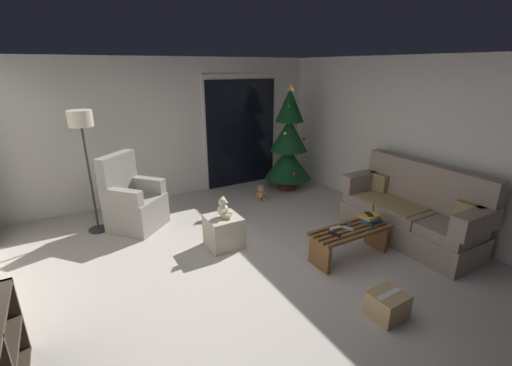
# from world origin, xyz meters

# --- Properties ---
(ground_plane) EXTENTS (7.00, 7.00, 0.00)m
(ground_plane) POSITION_xyz_m (0.00, 0.00, 0.00)
(ground_plane) COLOR #BCB2A8
(wall_back) EXTENTS (5.72, 0.12, 2.50)m
(wall_back) POSITION_xyz_m (0.00, 3.06, 1.25)
(wall_back) COLOR silver
(wall_back) RESTS_ON ground
(wall_right) EXTENTS (0.12, 6.00, 2.50)m
(wall_right) POSITION_xyz_m (2.86, 0.00, 1.25)
(wall_right) COLOR silver
(wall_right) RESTS_ON ground
(patio_door_frame) EXTENTS (1.60, 0.02, 2.20)m
(patio_door_frame) POSITION_xyz_m (1.37, 2.99, 1.10)
(patio_door_frame) COLOR silver
(patio_door_frame) RESTS_ON ground
(patio_door_glass) EXTENTS (1.50, 0.02, 2.10)m
(patio_door_glass) POSITION_xyz_m (1.37, 2.97, 1.05)
(patio_door_glass) COLOR black
(patio_door_glass) RESTS_ON ground
(couch) EXTENTS (0.78, 1.94, 1.08)m
(couch) POSITION_xyz_m (2.32, -0.35, 0.40)
(couch) COLOR gray
(couch) RESTS_ON ground
(coffee_table) EXTENTS (1.10, 0.40, 0.41)m
(coffee_table) POSITION_xyz_m (1.20, -0.31, 0.27)
(coffee_table) COLOR brown
(coffee_table) RESTS_ON ground
(remote_white) EXTENTS (0.16, 0.05, 0.02)m
(remote_white) POSITION_xyz_m (1.03, -0.22, 0.42)
(remote_white) COLOR silver
(remote_white) RESTS_ON coffee_table
(remote_graphite) EXTENTS (0.14, 0.14, 0.02)m
(remote_graphite) POSITION_xyz_m (1.24, -0.24, 0.42)
(remote_graphite) COLOR #333338
(remote_graphite) RESTS_ON coffee_table
(remote_silver) EXTENTS (0.10, 0.16, 0.02)m
(remote_silver) POSITION_xyz_m (1.15, -0.29, 0.42)
(remote_silver) COLOR #ADADB2
(remote_silver) RESTS_ON coffee_table
(remote_black) EXTENTS (0.09, 0.16, 0.02)m
(remote_black) POSITION_xyz_m (0.91, -0.33, 0.42)
(remote_black) COLOR black
(remote_black) RESTS_ON coffee_table
(book_stack) EXTENTS (0.26, 0.22, 0.11)m
(book_stack) POSITION_xyz_m (1.55, -0.29, 0.46)
(book_stack) COLOR #285684
(book_stack) RESTS_ON coffee_table
(cell_phone) EXTENTS (0.12, 0.16, 0.01)m
(cell_phone) POSITION_xyz_m (1.54, -0.28, 0.52)
(cell_phone) COLOR black
(cell_phone) RESTS_ON book_stack
(christmas_tree) EXTENTS (0.91, 0.91, 2.03)m
(christmas_tree) POSITION_xyz_m (2.02, 2.24, 0.90)
(christmas_tree) COLOR #4C1E19
(christmas_tree) RESTS_ON ground
(armchair) EXTENTS (0.97, 0.97, 1.13)m
(armchair) POSITION_xyz_m (-1.00, 1.98, 0.40)
(armchair) COLOR gray
(armchair) RESTS_ON ground
(floor_lamp) EXTENTS (0.32, 0.32, 1.78)m
(floor_lamp) POSITION_xyz_m (-1.51, 2.13, 1.51)
(floor_lamp) COLOR #2D2D30
(floor_lamp) RESTS_ON ground
(ottoman) EXTENTS (0.44, 0.44, 0.43)m
(ottoman) POSITION_xyz_m (-0.07, 0.76, 0.22)
(ottoman) COLOR #B2A893
(ottoman) RESTS_ON ground
(teddy_bear_cream) EXTENTS (0.22, 0.21, 0.29)m
(teddy_bear_cream) POSITION_xyz_m (-0.06, 0.75, 0.55)
(teddy_bear_cream) COLOR beige
(teddy_bear_cream) RESTS_ON ottoman
(teddy_bear_honey_by_tree) EXTENTS (0.20, 0.21, 0.29)m
(teddy_bear_honey_by_tree) POSITION_xyz_m (1.23, 1.96, 0.12)
(teddy_bear_honey_by_tree) COLOR tan
(teddy_bear_honey_by_tree) RESTS_ON ground
(cardboard_box_taped_mid_floor) EXTENTS (0.35, 0.31, 0.25)m
(cardboard_box_taped_mid_floor) POSITION_xyz_m (0.74, -1.30, 0.13)
(cardboard_box_taped_mid_floor) COLOR tan
(cardboard_box_taped_mid_floor) RESTS_ON ground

